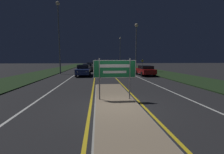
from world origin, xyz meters
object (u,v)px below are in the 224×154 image
at_px(car_receding_2, 118,64).
at_px(warning_sign, 142,64).
at_px(car_receding_1, 112,66).
at_px(streetlight_right_far, 120,49).
at_px(car_receding_3, 115,63).
at_px(streetlight_right_near, 136,38).
at_px(car_approaching_2, 90,65).
at_px(highway_sign, 115,71).
at_px(car_approaching_0, 84,70).
at_px(streetlight_left_near, 59,27).
at_px(car_receding_0, 145,70).
at_px(car_approaching_1, 88,67).

height_order(car_receding_2, warning_sign, warning_sign).
bearing_deg(car_receding_1, streetlight_right_far, 74.95).
relative_size(car_receding_1, car_receding_3, 1.01).
xyz_separation_m(streetlight_right_near, car_approaching_2, (-9.03, 10.13, -5.47)).
bearing_deg(highway_sign, warning_sign, 69.64).
relative_size(highway_sign, car_approaching_0, 0.48).
bearing_deg(streetlight_right_near, car_approaching_0, -142.52).
relative_size(highway_sign, streetlight_right_far, 0.25).
bearing_deg(streetlight_right_far, car_receding_3, 93.29).
distance_m(streetlight_left_near, car_receding_3, 34.62).
height_order(highway_sign, car_receding_0, highway_sign).
distance_m(streetlight_right_far, car_approaching_1, 20.60).
bearing_deg(streetlight_right_far, car_approaching_1, -116.72).
relative_size(streetlight_right_far, car_receding_1, 1.90).
height_order(streetlight_left_near, warning_sign, streetlight_left_near).
xyz_separation_m(highway_sign, car_receding_0, (5.70, 12.43, -0.91)).
xyz_separation_m(car_receding_3, car_approaching_1, (-8.51, -26.45, -0.03)).
bearing_deg(car_receding_0, car_approaching_2, 115.54).
height_order(car_receding_1, car_approaching_1, car_receding_1).
relative_size(car_receding_2, warning_sign, 2.01).
bearing_deg(highway_sign, streetlight_left_near, 112.67).
height_order(highway_sign, car_approaching_0, highway_sign).
bearing_deg(streetlight_right_far, car_receding_1, -105.05).
relative_size(car_receding_3, car_approaching_2, 1.08).
height_order(highway_sign, car_receding_1, highway_sign).
bearing_deg(streetlight_right_near, car_receding_1, 130.48).
distance_m(car_receding_1, car_receding_2, 13.82).
relative_size(streetlight_right_far, car_receding_0, 2.00).
distance_m(highway_sign, streetlight_left_near, 17.99).
xyz_separation_m(streetlight_right_near, car_receding_3, (-0.59, 27.63, -5.46)).
distance_m(highway_sign, car_approaching_1, 21.32).
distance_m(streetlight_left_near, warning_sign, 17.70).
relative_size(car_receding_0, car_receding_1, 0.95).
height_order(car_receding_3, car_approaching_0, car_approaching_0).
bearing_deg(car_approaching_2, streetlight_left_near, -105.28).
relative_size(streetlight_left_near, car_receding_1, 2.25).
xyz_separation_m(streetlight_right_near, streetlight_right_far, (-0.10, 19.06, -0.66)).
xyz_separation_m(streetlight_right_near, warning_sign, (2.24, 3.06, -4.88)).
bearing_deg(highway_sign, car_approaching_2, 95.18).
bearing_deg(car_receding_0, car_receding_1, 105.51).
relative_size(streetlight_left_near, warning_sign, 5.02).
xyz_separation_m(car_receding_0, car_approaching_1, (-8.50, 8.69, 0.02)).
height_order(streetlight_right_far, car_approaching_0, streetlight_right_far).
xyz_separation_m(streetlight_right_far, car_receding_3, (-0.49, 8.57, -4.80)).
xyz_separation_m(car_approaching_0, car_approaching_1, (0.03, 8.18, -0.02)).
relative_size(car_receding_2, car_approaching_0, 0.91).
bearing_deg(car_receding_1, warning_sign, -14.37).
relative_size(car_approaching_1, car_approaching_2, 1.01).
height_order(streetlight_right_near, car_receding_1, streetlight_right_near).
relative_size(streetlight_right_near, car_receding_3, 1.88).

